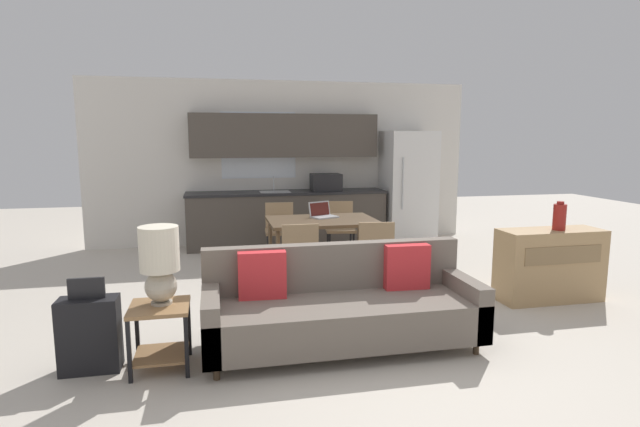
{
  "coord_description": "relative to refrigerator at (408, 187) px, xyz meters",
  "views": [
    {
      "loc": [
        -1.17,
        -3.75,
        1.77
      ],
      "look_at": [
        -0.04,
        1.5,
        0.95
      ],
      "focal_mm": 28.0,
      "sensor_mm": 36.0,
      "label": 1
    }
  ],
  "objects": [
    {
      "name": "ground_plane",
      "position": [
        -2.07,
        -4.21,
        -0.94
      ],
      "size": [
        20.0,
        20.0,
        0.0
      ],
      "primitive_type": "plane",
      "color": "beige"
    },
    {
      "name": "wall_back",
      "position": [
        -2.08,
        0.42,
        0.42
      ],
      "size": [
        6.4,
        0.07,
        2.7
      ],
      "color": "silver",
      "rests_on": "ground_plane"
    },
    {
      "name": "kitchen_counter",
      "position": [
        -2.06,
        0.12,
        -0.09
      ],
      "size": [
        3.24,
        0.65,
        2.15
      ],
      "color": "#4C443D",
      "rests_on": "ground_plane"
    },
    {
      "name": "refrigerator",
      "position": [
        0.0,
        0.0,
        0.0
      ],
      "size": [
        0.82,
        0.76,
        1.88
      ],
      "color": "white",
      "rests_on": "ground_plane"
    },
    {
      "name": "dining_table",
      "position": [
        -1.91,
        -1.85,
        -0.26
      ],
      "size": [
        1.36,
        0.93,
        0.74
      ],
      "color": "brown",
      "rests_on": "ground_plane"
    },
    {
      "name": "couch",
      "position": [
        -2.22,
        -4.02,
        -0.6
      ],
      "size": [
        2.3,
        0.8,
        0.85
      ],
      "color": "#3D2D1E",
      "rests_on": "ground_plane"
    },
    {
      "name": "side_table",
      "position": [
        -3.68,
        -4.14,
        -0.6
      ],
      "size": [
        0.44,
        0.44,
        0.5
      ],
      "color": "olive",
      "rests_on": "ground_plane"
    },
    {
      "name": "table_lamp",
      "position": [
        -3.66,
        -4.11,
        -0.1
      ],
      "size": [
        0.3,
        0.3,
        0.6
      ],
      "color": "#B2A893",
      "rests_on": "side_table"
    },
    {
      "name": "credenza",
      "position": [
        0.32,
        -3.31,
        -0.54
      ],
      "size": [
        1.13,
        0.42,
        0.79
      ],
      "color": "tan",
      "rests_on": "ground_plane"
    },
    {
      "name": "vase",
      "position": [
        0.38,
        -3.34,
        -0.01
      ],
      "size": [
        0.13,
        0.13,
        0.31
      ],
      "color": "maroon",
      "rests_on": "credenza"
    },
    {
      "name": "dining_chair_near_left",
      "position": [
        -2.34,
        -2.62,
        -0.45
      ],
      "size": [
        0.43,
        0.43,
        0.84
      ],
      "rotation": [
        0.0,
        0.0,
        3.13
      ],
      "color": "#997A56",
      "rests_on": "ground_plane"
    },
    {
      "name": "dining_chair_far_left",
      "position": [
        -2.34,
        -1.02,
        -0.45
      ],
      "size": [
        0.45,
        0.45,
        0.84
      ],
      "rotation": [
        0.0,
        0.0,
        -0.07
      ],
      "color": "#997A56",
      "rests_on": "ground_plane"
    },
    {
      "name": "dining_chair_far_right",
      "position": [
        -1.46,
        -1.05,
        -0.45
      ],
      "size": [
        0.48,
        0.48,
        0.84
      ],
      "rotation": [
        0.0,
        0.0,
        -0.14
      ],
      "color": "#997A56",
      "rests_on": "ground_plane"
    },
    {
      "name": "dining_chair_near_right",
      "position": [
        -1.48,
        -2.67,
        -0.45
      ],
      "size": [
        0.47,
        0.47,
        0.84
      ],
      "rotation": [
        0.0,
        0.0,
        3.02
      ],
      "color": "#997A56",
      "rests_on": "ground_plane"
    },
    {
      "name": "laptop",
      "position": [
        -1.86,
        -1.67,
        -0.15
      ],
      "size": [
        0.39,
        0.36,
        0.2
      ],
      "rotation": [
        0.0,
        0.0,
        0.39
      ],
      "color": "#B7BABC",
      "rests_on": "dining_table"
    },
    {
      "name": "suitcase",
      "position": [
        -4.2,
        -4.07,
        -0.65
      ],
      "size": [
        0.44,
        0.22,
        0.73
      ],
      "color": "black",
      "rests_on": "ground_plane"
    }
  ]
}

